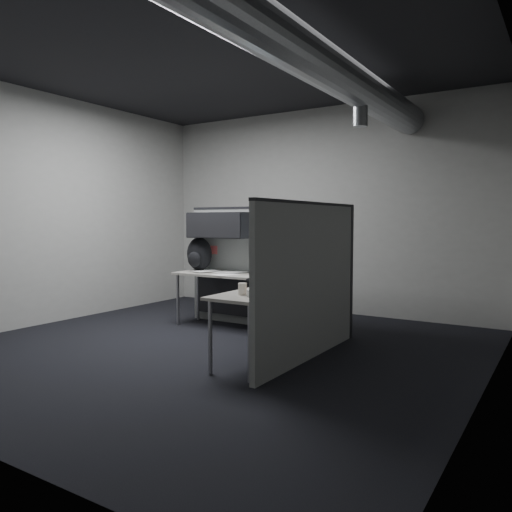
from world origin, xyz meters
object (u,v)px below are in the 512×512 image
Objects in this scene: desk at (257,288)px; monitor at (305,260)px; phone at (276,287)px; keyboard at (265,279)px; backpack at (199,254)px.

desk is 0.68m from monitor.
monitor is 1.07m from phone.
keyboard is 0.93× the size of backpack.
phone is 0.53× the size of backpack.
desk is 0.27m from keyboard.
backpack reaches higher than desk.
backpack is at bearing -174.72° from monitor.
monitor is 0.55m from keyboard.
keyboard is at bearing 149.09° from phone.
desk is 9.14× the size of phone.
desk is 1.08m from phone.
phone is at bearing -69.51° from monitor.
keyboard is 0.84m from phone.
monitor is at bearing 120.67° from phone.
keyboard is 1.50m from backpack.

